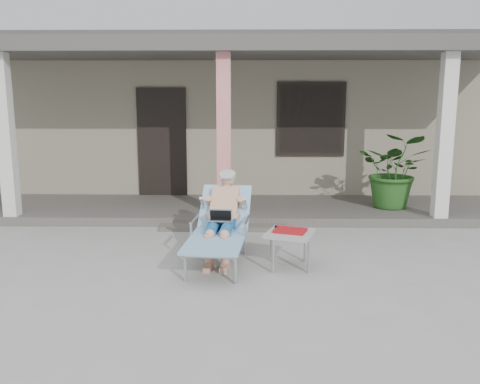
{
  "coord_description": "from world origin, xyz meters",
  "views": [
    {
      "loc": [
        0.39,
        -5.95,
        2.09
      ],
      "look_at": [
        0.28,
        0.6,
        0.85
      ],
      "focal_mm": 38.0,
      "sensor_mm": 36.0,
      "label": 1
    }
  ],
  "objects": [
    {
      "name": "porch_step",
      "position": [
        0.0,
        1.85,
        0.04
      ],
      "size": [
        2.0,
        0.3,
        0.07
      ],
      "primitive_type": "cube",
      "color": "#605B56",
      "rests_on": "ground"
    },
    {
      "name": "lounger",
      "position": [
        0.04,
        0.38,
        0.71
      ],
      "size": [
        0.83,
        1.83,
        1.16
      ],
      "rotation": [
        0.0,
        0.0,
        -0.09
      ],
      "color": "#B7B7BC",
      "rests_on": "ground"
    },
    {
      "name": "side_table",
      "position": [
        0.91,
        0.08,
        0.41
      ],
      "size": [
        0.68,
        0.68,
        0.49
      ],
      "rotation": [
        0.0,
        0.0,
        -0.33
      ],
      "color": "#A2A29D",
      "rests_on": "ground"
    },
    {
      "name": "ground",
      "position": [
        0.0,
        0.0,
        0.0
      ],
      "size": [
        60.0,
        60.0,
        0.0
      ],
      "primitive_type": "plane",
      "color": "#9E9E99",
      "rests_on": "ground"
    },
    {
      "name": "porch_overhang",
      "position": [
        0.0,
        2.95,
        2.79
      ],
      "size": [
        10.0,
        2.3,
        2.85
      ],
      "color": "silver",
      "rests_on": "porch_deck"
    },
    {
      "name": "house",
      "position": [
        0.0,
        6.5,
        1.67
      ],
      "size": [
        10.4,
        5.4,
        3.3
      ],
      "color": "gray",
      "rests_on": "ground"
    },
    {
      "name": "potted_palm",
      "position": [
        2.96,
        2.87,
        0.81
      ],
      "size": [
        1.5,
        1.41,
        1.32
      ],
      "primitive_type": "imported",
      "rotation": [
        0.0,
        0.0,
        -0.4
      ],
      "color": "#26591E",
      "rests_on": "porch_deck"
    },
    {
      "name": "porch_deck",
      "position": [
        0.0,
        3.0,
        0.07
      ],
      "size": [
        10.0,
        2.0,
        0.15
      ],
      "primitive_type": "cube",
      "color": "#605B56",
      "rests_on": "ground"
    }
  ]
}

